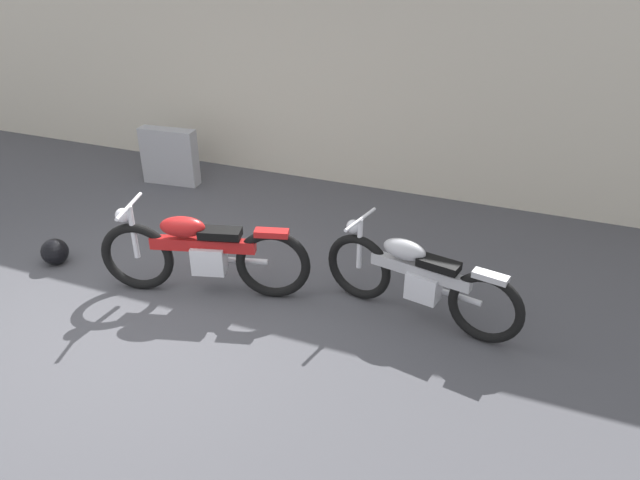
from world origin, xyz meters
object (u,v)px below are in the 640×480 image
motorcycle_red (202,253)px  motorcycle_silver (418,278)px  stone_marker (170,156)px  helmet (55,252)px

motorcycle_red → motorcycle_silver: bearing=174.5°
stone_marker → motorcycle_red: 2.95m
motorcycle_red → stone_marker: bearing=-65.2°
helmet → motorcycle_silver: motorcycle_silver is taller
helmet → stone_marker: bearing=93.1°
helmet → motorcycle_red: 1.81m
stone_marker → motorcycle_red: (1.91, -2.24, 0.06)m
helmet → motorcycle_silver: 3.84m
motorcycle_silver → motorcycle_red: motorcycle_red is taller
stone_marker → motorcycle_silver: size_ratio=0.42×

